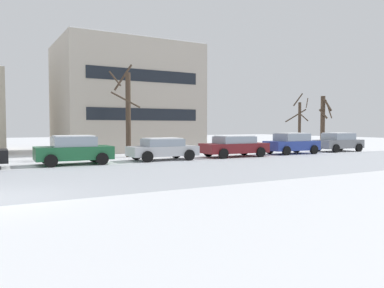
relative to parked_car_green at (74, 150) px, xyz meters
name	(u,v)px	position (x,y,z in m)	size (l,w,h in m)	color
parked_car_green	(74,150)	(0.00, 0.00, 0.00)	(3.94, 2.21, 1.53)	#1E6038
parked_car_silver	(163,149)	(5.15, 0.02, -0.09)	(4.09, 2.20, 1.32)	silver
parked_car_maroon	(234,146)	(10.30, -0.10, -0.05)	(4.47, 2.22, 1.40)	maroon
parked_car_blue	(292,143)	(15.45, -0.04, 0.00)	(4.02, 2.14, 1.53)	#283D93
parked_car_gray	(338,142)	(20.60, 0.10, -0.02)	(3.97, 2.15, 1.50)	slate
tree_far_right	(127,111)	(4.12, 3.16, 2.21)	(1.86, 2.16, 6.14)	#423326
tree_far_mid	(323,121)	(22.32, 3.18, 1.70)	(1.28, 0.92, 4.67)	#423326
tree_far_left	(299,123)	(19.89, 3.61, 1.52)	(1.79, 2.17, 4.88)	#423326
building_far_right	(126,98)	(6.59, 10.29, 3.61)	(10.96, 8.32, 8.77)	#B2A899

